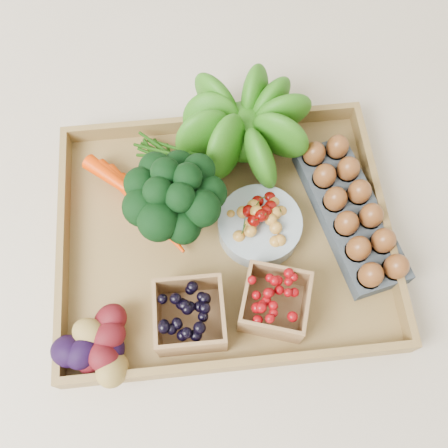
{
  "coord_description": "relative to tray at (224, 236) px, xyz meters",
  "views": [
    {
      "loc": [
        -0.03,
        -0.32,
        0.8
      ],
      "look_at": [
        0.0,
        0.0,
        0.06
      ],
      "focal_mm": 40.0,
      "sensor_mm": 36.0,
      "label": 1
    }
  ],
  "objects": [
    {
      "name": "ground",
      "position": [
        0.0,
        0.0,
        -0.01
      ],
      "size": [
        4.0,
        4.0,
        0.0
      ],
      "primitive_type": "plane",
      "color": "beige",
      "rests_on": "ground"
    },
    {
      "name": "tray",
      "position": [
        0.0,
        0.0,
        0.0
      ],
      "size": [
        0.55,
        0.45,
        0.01
      ],
      "primitive_type": "cube",
      "color": "olive",
      "rests_on": "ground"
    },
    {
      "name": "carrots",
      "position": [
        -0.14,
        0.07,
        0.03
      ],
      "size": [
        0.19,
        0.14,
        0.05
      ],
      "primitive_type": null,
      "color": "#EF3800",
      "rests_on": "tray"
    },
    {
      "name": "lettuce",
      "position": [
        0.06,
        0.17,
        0.09
      ],
      "size": [
        0.16,
        0.16,
        0.16
      ],
      "primitive_type": "sphere",
      "color": "#20590D",
      "rests_on": "tray"
    },
    {
      "name": "broccoli",
      "position": [
        -0.07,
        0.03,
        0.07
      ],
      "size": [
        0.16,
        0.16,
        0.12
      ],
      "primitive_type": null,
      "color": "black",
      "rests_on": "tray"
    },
    {
      "name": "cherry_bowl",
      "position": [
        0.06,
        0.0,
        0.03
      ],
      "size": [
        0.14,
        0.14,
        0.04
      ],
      "primitive_type": "cylinder",
      "color": "#8C9EA5",
      "rests_on": "tray"
    },
    {
      "name": "egg_carton",
      "position": [
        0.22,
        0.01,
        0.02
      ],
      "size": [
        0.15,
        0.29,
        0.03
      ],
      "primitive_type": "cube",
      "rotation": [
        0.0,
        0.0,
        0.22
      ],
      "color": "#3B454C",
      "rests_on": "tray"
    },
    {
      "name": "potatoes",
      "position": [
        -0.21,
        -0.17,
        0.05
      ],
      "size": [
        0.14,
        0.14,
        0.08
      ],
      "primitive_type": null,
      "color": "#430A0F",
      "rests_on": "tray"
    },
    {
      "name": "punnet_blackberry",
      "position": [
        -0.07,
        -0.14,
        0.04
      ],
      "size": [
        0.11,
        0.11,
        0.07
      ],
      "primitive_type": "cube",
      "rotation": [
        0.0,
        0.0,
        -0.01
      ],
      "color": "black",
      "rests_on": "tray"
    },
    {
      "name": "punnet_raspberry",
      "position": [
        0.07,
        -0.13,
        0.04
      ],
      "size": [
        0.12,
        0.12,
        0.07
      ],
      "primitive_type": "cube",
      "rotation": [
        0.0,
        0.0,
        -0.31
      ],
      "color": "#740509",
      "rests_on": "tray"
    }
  ]
}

